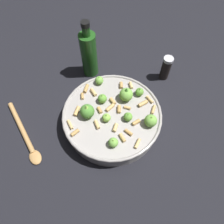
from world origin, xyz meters
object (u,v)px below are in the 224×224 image
(cooking_pan, at_px, (112,117))
(pepper_shaker, at_px, (166,68))
(wooden_spoon, at_px, (25,135))
(olive_oil_bottle, at_px, (89,54))

(cooking_pan, xyz_separation_m, pepper_shaker, (-0.19, -0.21, 0.01))
(cooking_pan, distance_m, wooden_spoon, 0.30)
(cooking_pan, relative_size, pepper_shaker, 3.20)
(cooking_pan, distance_m, olive_oil_bottle, 0.25)
(pepper_shaker, xyz_separation_m, olive_oil_bottle, (0.29, -0.01, 0.04))
(pepper_shaker, relative_size, wooden_spoon, 0.44)
(olive_oil_bottle, bearing_deg, wooden_spoon, 57.16)
(olive_oil_bottle, height_order, wooden_spoon, olive_oil_bottle)
(cooking_pan, distance_m, pepper_shaker, 0.29)
(wooden_spoon, bearing_deg, olive_oil_bottle, -122.84)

